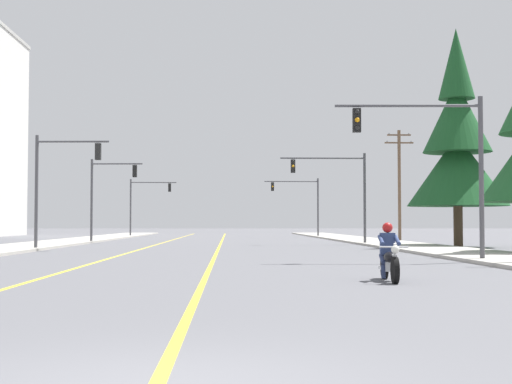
% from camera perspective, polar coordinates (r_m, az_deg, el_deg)
% --- Properties ---
extents(lane_stripe_center, '(0.16, 100.00, 0.01)m').
position_cam_1_polar(lane_stripe_center, '(51.42, -2.79, -4.06)').
color(lane_stripe_center, yellow).
rests_on(lane_stripe_center, ground).
extents(lane_stripe_left, '(0.16, 100.00, 0.01)m').
position_cam_1_polar(lane_stripe_left, '(51.66, -7.55, -4.03)').
color(lane_stripe_left, yellow).
rests_on(lane_stripe_left, ground).
extents(sidewalk_kerb_right, '(4.40, 110.00, 0.14)m').
position_cam_1_polar(sidewalk_kerb_right, '(47.67, 11.11, -4.06)').
color(sidewalk_kerb_right, '#ADA89E').
rests_on(sidewalk_kerb_right, ground).
extents(sidewalk_kerb_left, '(4.40, 110.00, 0.14)m').
position_cam_1_polar(sidewalk_kerb_left, '(47.97, -16.71, -3.99)').
color(sidewalk_kerb_left, '#ADA89E').
rests_on(sidewalk_kerb_left, ground).
extents(motorcycle_with_rider, '(0.70, 2.19, 1.46)m').
position_cam_1_polar(motorcycle_with_rider, '(18.53, 10.36, -5.06)').
color(motorcycle_with_rider, black).
rests_on(motorcycle_with_rider, ground).
extents(traffic_signal_near_right, '(5.55, 0.41, 6.20)m').
position_cam_1_polar(traffic_signal_near_right, '(28.12, 14.04, 3.12)').
color(traffic_signal_near_right, '#47474C').
rests_on(traffic_signal_near_right, ground).
extents(traffic_signal_near_left, '(3.99, 0.41, 6.20)m').
position_cam_1_polar(traffic_signal_near_left, '(40.71, -15.29, 1.29)').
color(traffic_signal_near_left, '#47474C').
rests_on(traffic_signal_near_left, ground).
extents(traffic_signal_mid_right, '(5.81, 0.37, 6.20)m').
position_cam_1_polar(traffic_signal_mid_right, '(49.59, 6.56, 0.69)').
color(traffic_signal_mid_right, '#47474C').
rests_on(traffic_signal_mid_right, ground).
extents(traffic_signal_mid_left, '(3.85, 0.42, 6.20)m').
position_cam_1_polar(traffic_signal_mid_left, '(55.09, -11.65, 0.28)').
color(traffic_signal_mid_left, '#47474C').
rests_on(traffic_signal_mid_left, ground).
extents(traffic_signal_far_right, '(5.76, 0.49, 6.20)m').
position_cam_1_polar(traffic_signal_far_right, '(76.95, 3.63, -0.44)').
color(traffic_signal_far_right, '#47474C').
rests_on(traffic_signal_far_right, ground).
extents(traffic_signal_far_left, '(4.99, 0.52, 6.20)m').
position_cam_1_polar(traffic_signal_far_left, '(79.39, -8.75, -0.51)').
color(traffic_signal_far_left, '#47474C').
rests_on(traffic_signal_far_left, ground).
extents(utility_pole_right_far, '(2.40, 0.26, 9.17)m').
position_cam_1_polar(utility_pole_right_far, '(61.50, 11.15, 0.86)').
color(utility_pole_right_far, brown).
rests_on(utility_pole_right_far, ground).
extents(conifer_tree_right_verge_far, '(6.06, 6.06, 13.34)m').
position_cam_1_polar(conifer_tree_right_verge_far, '(45.86, 15.46, 3.48)').
color(conifer_tree_right_verge_far, '#4C3828').
rests_on(conifer_tree_right_verge_far, ground).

